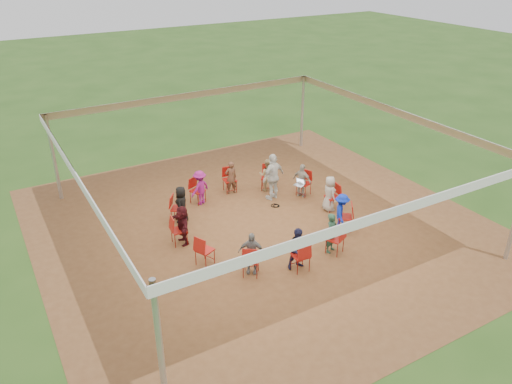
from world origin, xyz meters
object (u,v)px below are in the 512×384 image
chair_10 (345,217)px  person_seated_1 (267,175)px  chair_3 (198,191)px  standing_person (273,177)px  person_seated_2 (231,177)px  person_seated_10 (329,194)px  chair_1 (267,178)px  chair_2 (230,180)px  person_seated_5 (183,225)px  cable_coil (275,206)px  chair_9 (335,239)px  chair_11 (332,197)px  chair_6 (205,250)px  chair_4 (178,209)px  chair_5 (179,230)px  person_seated_7 (299,249)px  chair_0 (304,183)px  chair_7 (251,260)px  person_seated_3 (200,188)px  person_seated_9 (341,212)px  chair_8 (301,256)px  laptop (300,183)px  person_seated_6 (251,253)px  person_seated_4 (182,204)px  person_seated_0 (302,181)px  person_seated_8 (332,233)px

chair_10 → person_seated_1: 3.57m
chair_3 → standing_person: bearing=133.1°
person_seated_2 → person_seated_10: size_ratio=1.00×
person_seated_10 → chair_1: bearing=27.6°
chair_2 → standing_person: bearing=136.7°
person_seated_5 → person_seated_10: size_ratio=1.00×
chair_2 → cable_coil: chair_2 is taller
standing_person → person_seated_2: bearing=-62.0°
chair_1 → chair_9: (-0.47, -4.45, 0.00)m
cable_coil → chair_11: bearing=-36.7°
chair_6 → person_seated_2: bearing=119.2°
chair_3 → person_seated_10: bearing=119.2°
chair_4 → chair_5: 1.34m
chair_2 → chair_11: 3.66m
person_seated_2 → person_seated_7: bearing=90.0°
standing_person → person_seated_10: bearing=109.2°
person_seated_5 → chair_0: bearing=105.4°
person_seated_7 → chair_11: bearing=43.6°
person_seated_1 → chair_5: bearing=59.2°
chair_7 → chair_2: bearing=105.0°
person_seated_10 → cable_coil: bearing=57.4°
chair_2 → person_seated_3: person_seated_3 is taller
person_seated_10 → cable_coil: 1.85m
person_seated_3 → person_seated_9: (2.99, -3.70, 0.00)m
chair_8 → chair_6: bearing=150.0°
person_seated_10 → laptop: bearing=22.2°
chair_1 → laptop: 1.30m
chair_5 → chair_6: size_ratio=1.00×
person_seated_6 → chair_4: bearing=136.4°
person_seated_3 → person_seated_4: size_ratio=1.00×
chair_1 → person_seated_0: (0.73, -1.09, 0.15)m
laptop → chair_2: bearing=24.3°
chair_9 → person_seated_5: 4.38m
chair_4 → laptop: 4.24m
person_seated_1 → person_seated_6: (-2.90, -3.98, 0.00)m
chair_8 → person_seated_1: (1.72, 4.56, 0.15)m
chair_5 → person_seated_1: 4.38m
chair_1 → person_seated_0: size_ratio=0.75×
chair_9 → chair_6: bearing=135.0°
chair_2 → chair_10: size_ratio=1.00×
chair_0 → person_seated_9: 2.53m
person_seated_4 → standing_person: 3.31m
person_seated_4 → person_seated_10: 4.76m
chair_4 → person_seated_2: size_ratio=0.75×
person_seated_6 → cable_coil: 3.84m
person_seated_3 → person_seated_4: (-0.99, -0.80, 0.00)m
person_seated_0 → cable_coil: (-1.17, -0.17, -0.58)m
person_seated_5 → person_seated_8: 4.27m
chair_8 → cable_coil: (1.36, 3.41, -0.43)m
chair_6 → person_seated_7: size_ratio=0.75×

